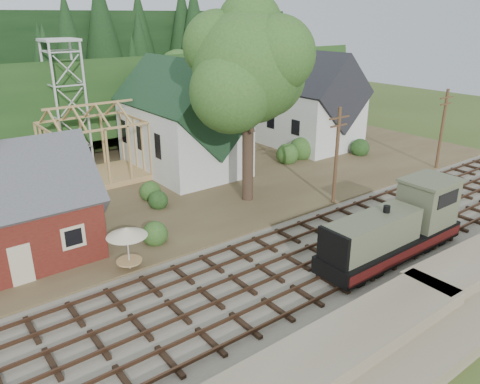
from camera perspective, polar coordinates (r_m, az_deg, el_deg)
ground at (r=30.70m, az=9.69°, el=-7.67°), size 140.00×140.00×0.00m
embankment at (r=26.63m, az=23.48°, el=-14.13°), size 64.00×5.00×1.60m
railroad_bed at (r=30.66m, az=9.69°, el=-7.54°), size 64.00×11.00×0.16m
village_flat at (r=43.69m, az=-7.68°, el=1.48°), size 64.00×26.00×0.30m
hillside at (r=64.92m, az=-18.48°, el=6.88°), size 70.00×28.96×12.74m
ridge at (r=79.94m, az=-22.45°, el=8.85°), size 80.00×20.00×12.00m
depot at (r=31.37m, az=-27.09°, el=-2.66°), size 10.80×7.41×9.00m
church at (r=44.70m, az=-6.85°, el=8.67°), size 8.40×15.17×13.00m
farmhouse at (r=54.04m, az=8.49°, el=10.36°), size 8.40×10.80×10.60m
timber_frame at (r=43.88m, az=-17.34°, el=5.06°), size 8.20×6.20×6.99m
lattice_tower at (r=48.32m, az=-20.86°, el=14.25°), size 3.20×3.20×12.12m
big_tree at (r=36.14m, az=1.15°, el=14.04°), size 10.90×8.40×14.70m
telegraph_pole_near at (r=37.19m, az=11.69°, el=4.41°), size 2.20×0.28×8.00m
telegraph_pole_far at (r=49.24m, az=23.41°, el=7.13°), size 2.20×0.28×8.00m
locomotive at (r=30.78m, az=18.61°, el=-4.27°), size 11.15×2.79×4.48m
car_blue at (r=32.86m, az=-22.35°, el=-5.23°), size 3.02×3.97×1.26m
car_red at (r=56.75m, az=10.81°, el=6.62°), size 4.53×2.49×1.20m
patio_set at (r=28.05m, az=-13.65°, el=-4.96°), size 2.40×2.40×2.67m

